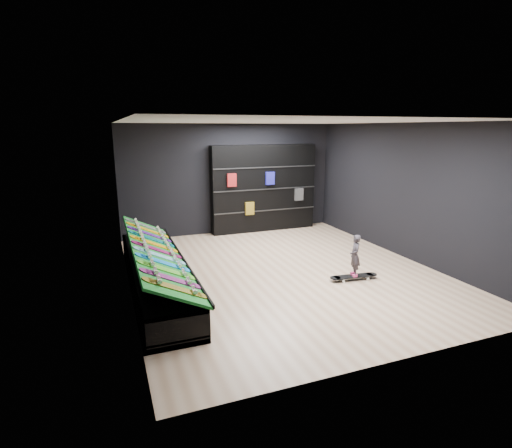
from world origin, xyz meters
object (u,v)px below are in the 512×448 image
object	(u,v)px
back_shelving	(264,188)
child	(354,264)
display_rack	(156,275)
floor_skateboard	(354,278)

from	to	relation	value
back_shelving	child	world-z (taller)	back_shelving
display_rack	back_shelving	world-z (taller)	back_shelving
display_rack	back_shelving	bearing A→B (deg)	43.68
display_rack	floor_skateboard	bearing A→B (deg)	-14.57
display_rack	child	size ratio (longest dim) A/B	9.16
back_shelving	floor_skateboard	size ratio (longest dim) A/B	3.10
child	display_rack	bearing A→B (deg)	-84.05
floor_skateboard	back_shelving	bearing A→B (deg)	98.77
back_shelving	child	bearing A→B (deg)	-87.69
display_rack	floor_skateboard	world-z (taller)	display_rack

